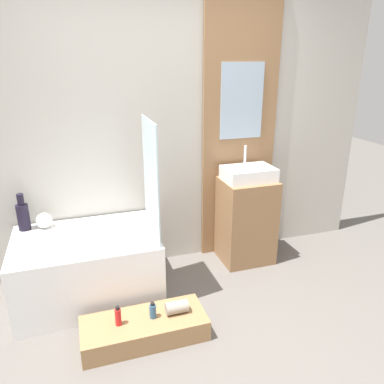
{
  "coord_description": "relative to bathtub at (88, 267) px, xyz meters",
  "views": [
    {
      "loc": [
        -0.74,
        -1.66,
        1.88
      ],
      "look_at": [
        0.02,
        0.68,
        1.0
      ],
      "focal_mm": 35.0,
      "sensor_mm": 36.0,
      "label": 1
    }
  ],
  "objects": [
    {
      "name": "wall_tiled_back",
      "position": [
        0.72,
        0.44,
        1.03
      ],
      "size": [
        4.2,
        0.06,
        2.6
      ],
      "primitive_type": "cube",
      "color": "#B7B2A8",
      "rests_on": "ground_plane"
    },
    {
      "name": "bottle_soap_secondary",
      "position": [
        0.4,
        -0.64,
        -0.06
      ],
      "size": [
        0.05,
        0.05,
        0.12
      ],
      "color": "#2D567A",
      "rests_on": "wooden_step_bench"
    },
    {
      "name": "towel_roll",
      "position": [
        0.57,
        -0.64,
        -0.07
      ],
      "size": [
        0.16,
        0.09,
        0.09
      ],
      "primitive_type": "cylinder",
      "rotation": [
        0.0,
        1.57,
        0.0
      ],
      "color": "gray",
      "rests_on": "wooden_step_bench"
    },
    {
      "name": "bathtub",
      "position": [
        0.0,
        0.0,
        0.0
      ],
      "size": [
        1.12,
        0.78,
        0.55
      ],
      "color": "white",
      "rests_on": "ground_plane"
    },
    {
      "name": "vase_tall_dark",
      "position": [
        -0.46,
        0.29,
        0.4
      ],
      "size": [
        0.1,
        0.1,
        0.31
      ],
      "color": "black",
      "rests_on": "bathtub"
    },
    {
      "name": "vanity_cabinet",
      "position": [
        1.5,
        0.16,
        0.13
      ],
      "size": [
        0.48,
        0.42,
        0.82
      ],
      "primitive_type": "cube",
      "color": "#8E6642",
      "rests_on": "ground_plane"
    },
    {
      "name": "glass_shower_screen",
      "position": [
        0.53,
        -0.12,
        0.73
      ],
      "size": [
        0.01,
        0.51,
        0.92
      ],
      "primitive_type": "cube",
      "color": "silver",
      "rests_on": "bathtub"
    },
    {
      "name": "sink",
      "position": [
        1.5,
        0.16,
        0.61
      ],
      "size": [
        0.46,
        0.32,
        0.31
      ],
      "color": "white",
      "rests_on": "vanity_cabinet"
    },
    {
      "name": "bottle_soap_primary",
      "position": [
        0.16,
        -0.64,
        -0.05
      ],
      "size": [
        0.04,
        0.04,
        0.15
      ],
      "color": "red",
      "rests_on": "wooden_step_bench"
    },
    {
      "name": "ground_plane",
      "position": [
        0.72,
        -1.14,
        -0.27
      ],
      "size": [
        12.0,
        12.0,
        0.0
      ],
      "primitive_type": "plane",
      "color": "#605B56"
    },
    {
      "name": "wall_wood_accent",
      "position": [
        1.5,
        0.39,
        1.04
      ],
      "size": [
        0.73,
        0.04,
        2.6
      ],
      "color": "#8E6642",
      "rests_on": "ground_plane"
    },
    {
      "name": "wooden_step_bench",
      "position": [
        0.33,
        -0.64,
        -0.2
      ],
      "size": [
        0.87,
        0.36,
        0.16
      ],
      "primitive_type": "cube",
      "color": "#997047",
      "rests_on": "ground_plane"
    },
    {
      "name": "vase_round_light",
      "position": [
        -0.3,
        0.28,
        0.34
      ],
      "size": [
        0.13,
        0.13,
        0.13
      ],
      "primitive_type": "sphere",
      "color": "silver",
      "rests_on": "bathtub"
    }
  ]
}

